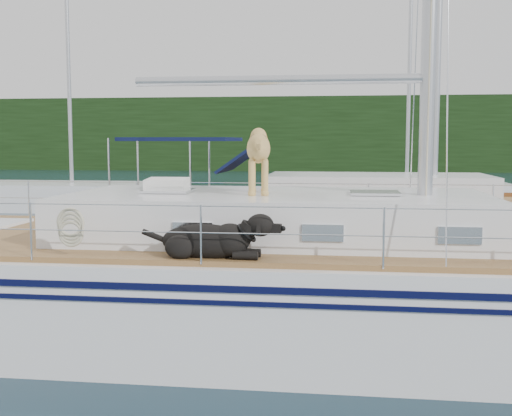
# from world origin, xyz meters

# --- Properties ---
(ground) EXTENTS (120.00, 120.00, 0.00)m
(ground) POSITION_xyz_m (0.00, 0.00, 0.00)
(ground) COLOR black
(ground) RESTS_ON ground
(tree_line) EXTENTS (90.00, 3.00, 6.00)m
(tree_line) POSITION_xyz_m (0.00, 45.00, 3.00)
(tree_line) COLOR black
(tree_line) RESTS_ON ground
(shore_bank) EXTENTS (92.00, 1.00, 1.20)m
(shore_bank) POSITION_xyz_m (0.00, 46.20, 0.60)
(shore_bank) COLOR #595147
(shore_bank) RESTS_ON ground
(main_sailboat) EXTENTS (12.00, 3.80, 14.01)m
(main_sailboat) POSITION_xyz_m (0.09, -0.00, 0.67)
(main_sailboat) COLOR white
(main_sailboat) RESTS_ON ground
(neighbor_sailboat) EXTENTS (11.00, 3.50, 13.30)m
(neighbor_sailboat) POSITION_xyz_m (1.32, 6.39, 0.63)
(neighbor_sailboat) COLOR white
(neighbor_sailboat) RESTS_ON ground
(bg_boat_west) EXTENTS (8.00, 3.00, 11.65)m
(bg_boat_west) POSITION_xyz_m (-8.00, 14.00, 0.45)
(bg_boat_west) COLOR white
(bg_boat_west) RESTS_ON ground
(bg_boat_center) EXTENTS (7.20, 3.00, 11.65)m
(bg_boat_center) POSITION_xyz_m (4.00, 16.00, 0.45)
(bg_boat_center) COLOR white
(bg_boat_center) RESTS_ON ground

